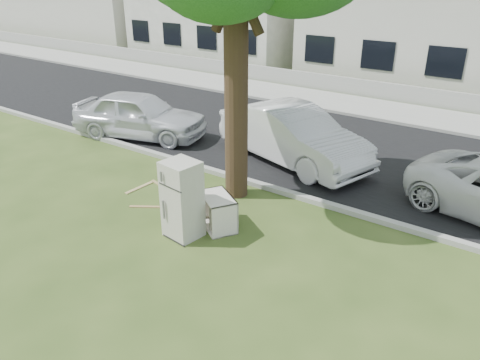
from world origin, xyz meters
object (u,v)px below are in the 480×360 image
Objects in this scene: fridge at (182,200)px; car_left at (140,115)px; cabinet at (218,212)px; car_center at (293,135)px.

fridge is 6.48m from car_left.
fridge reaches higher than cabinet.
car_center is (-0.55, 4.12, 0.42)m from cabinet.
car_left is at bearing -177.44° from cabinet.
car_left reaches higher than cabinet.
car_left is at bearing 117.47° from car_center.
cabinet is 0.19× the size of car_center.
car_center reaches higher than car_left.
car_left is (-5.59, 3.15, 0.37)m from cabinet.
car_left is (-5.05, -0.97, -0.05)m from car_center.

